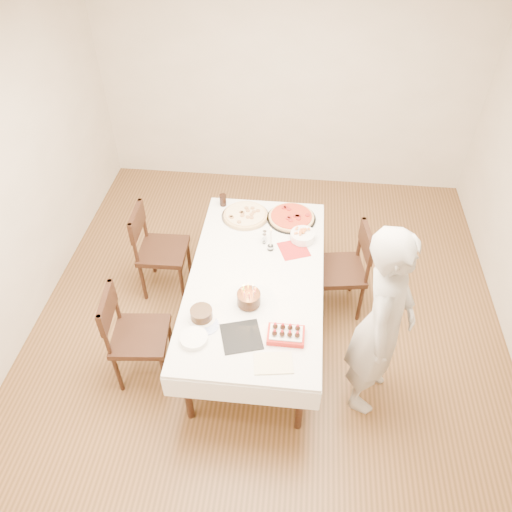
# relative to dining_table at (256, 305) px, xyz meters

# --- Properties ---
(floor) EXTENTS (5.00, 5.00, 0.00)m
(floor) POSITION_rel_dining_table_xyz_m (0.10, 0.11, -0.38)
(floor) COLOR #51371B
(floor) RESTS_ON ground
(wall_back) EXTENTS (4.50, 0.04, 2.70)m
(wall_back) POSITION_rel_dining_table_xyz_m (0.10, 2.61, 0.98)
(wall_back) COLOR beige
(wall_back) RESTS_ON floor
(ceiling) EXTENTS (5.00, 5.00, 0.00)m
(ceiling) POSITION_rel_dining_table_xyz_m (0.10, 0.11, 2.33)
(ceiling) COLOR white
(ceiling) RESTS_ON wall_back
(dining_table) EXTENTS (1.44, 2.28, 0.75)m
(dining_table) POSITION_rel_dining_table_xyz_m (0.00, 0.00, 0.00)
(dining_table) COLOR white
(dining_table) RESTS_ON floor
(chair_right_savory) EXTENTS (0.56, 0.56, 0.97)m
(chair_right_savory) POSITION_rel_dining_table_xyz_m (0.75, 0.41, 0.11)
(chair_right_savory) COLOR #331911
(chair_right_savory) RESTS_ON floor
(chair_left_savory) EXTENTS (0.51, 0.51, 0.97)m
(chair_left_savory) POSITION_rel_dining_table_xyz_m (-0.97, 0.50, 0.11)
(chair_left_savory) COLOR #331911
(chair_left_savory) RESTS_ON floor
(chair_left_dessert) EXTENTS (0.54, 0.54, 0.97)m
(chair_left_dessert) POSITION_rel_dining_table_xyz_m (-0.91, -0.54, 0.11)
(chair_left_dessert) COLOR #331911
(chair_left_dessert) RESTS_ON floor
(person) EXTENTS (0.61, 0.75, 1.78)m
(person) POSITION_rel_dining_table_xyz_m (1.00, -0.54, 0.52)
(person) COLOR #A7A39E
(person) RESTS_ON floor
(pizza_white) EXTENTS (0.50, 0.50, 0.04)m
(pizza_white) POSITION_rel_dining_table_xyz_m (-0.19, 0.79, 0.40)
(pizza_white) COLOR beige
(pizza_white) RESTS_ON dining_table
(pizza_pepperoni) EXTENTS (0.49, 0.49, 0.04)m
(pizza_pepperoni) POSITION_rel_dining_table_xyz_m (0.26, 0.81, 0.40)
(pizza_pepperoni) COLOR red
(pizza_pepperoni) RESTS_ON dining_table
(red_placemat) EXTENTS (0.32, 0.32, 0.01)m
(red_placemat) POSITION_rel_dining_table_xyz_m (0.31, 0.37, 0.38)
(red_placemat) COLOR #B21E1E
(red_placemat) RESTS_ON dining_table
(pasta_bowl) EXTENTS (0.26, 0.26, 0.07)m
(pasta_bowl) POSITION_rel_dining_table_xyz_m (0.38, 0.51, 0.42)
(pasta_bowl) COLOR white
(pasta_bowl) RESTS_ON dining_table
(taper_candle) EXTENTS (0.07, 0.07, 0.26)m
(taper_candle) POSITION_rel_dining_table_xyz_m (0.09, 0.34, 0.51)
(taper_candle) COLOR white
(taper_candle) RESTS_ON dining_table
(shaker_pair) EXTENTS (0.10, 0.10, 0.10)m
(shaker_pair) POSITION_rel_dining_table_xyz_m (0.03, 0.43, 0.43)
(shaker_pair) COLOR white
(shaker_pair) RESTS_ON dining_table
(cola_glass) EXTENTS (0.08, 0.08, 0.12)m
(cola_glass) POSITION_rel_dining_table_xyz_m (-0.43, 0.96, 0.44)
(cola_glass) COLOR black
(cola_glass) RESTS_ON dining_table
(layer_cake) EXTENTS (0.28, 0.28, 0.09)m
(layer_cake) POSITION_rel_dining_table_xyz_m (-0.38, -0.51, 0.42)
(layer_cake) COLOR #36200D
(layer_cake) RESTS_ON dining_table
(cake_board) EXTENTS (0.37, 0.37, 0.01)m
(cake_board) POSITION_rel_dining_table_xyz_m (-0.04, -0.66, 0.38)
(cake_board) COLOR black
(cake_board) RESTS_ON dining_table
(birthday_cake) EXTENTS (0.22, 0.22, 0.17)m
(birthday_cake) POSITION_rel_dining_table_xyz_m (-0.02, -0.32, 0.47)
(birthday_cake) COLOR #3A1E0F
(birthday_cake) RESTS_ON dining_table
(strawberry_box) EXTENTS (0.28, 0.19, 0.07)m
(strawberry_box) POSITION_rel_dining_table_xyz_m (0.29, -0.63, 0.41)
(strawberry_box) COLOR #A21912
(strawberry_box) RESTS_ON dining_table
(box_lid) EXTENTS (0.31, 0.23, 0.02)m
(box_lid) POSITION_rel_dining_table_xyz_m (0.22, -0.88, 0.38)
(box_lid) COLOR beige
(box_lid) RESTS_ON dining_table
(plate_stack) EXTENTS (0.27, 0.27, 0.04)m
(plate_stack) POSITION_rel_dining_table_xyz_m (-0.39, -0.73, 0.40)
(plate_stack) COLOR white
(plate_stack) RESTS_ON dining_table
(china_plate) EXTENTS (0.25, 0.25, 0.01)m
(china_plate) POSITION_rel_dining_table_xyz_m (-0.32, -0.58, 0.38)
(china_plate) COLOR white
(china_plate) RESTS_ON dining_table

